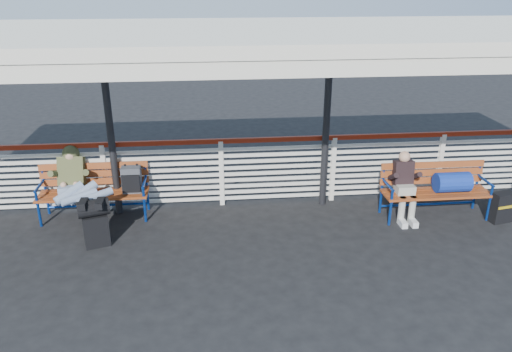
{
  "coord_description": "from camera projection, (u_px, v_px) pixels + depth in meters",
  "views": [
    {
      "loc": [
        -0.21,
        -6.27,
        3.86
      ],
      "look_at": [
        0.52,
        1.0,
        0.89
      ],
      "focal_mm": 35.0,
      "sensor_mm": 36.0,
      "label": 1
    }
  ],
  "objects": [
    {
      "name": "fence",
      "position": [
        221.0,
        170.0,
        8.76
      ],
      "size": [
        12.08,
        0.08,
        1.24
      ],
      "color": "silver",
      "rests_on": "ground"
    },
    {
      "name": "luggage_stack",
      "position": [
        95.0,
        221.0,
        7.5
      ],
      "size": [
        0.51,
        0.38,
        0.76
      ],
      "rotation": [
        0.0,
        0.0,
        0.3
      ],
      "color": "black",
      "rests_on": "ground"
    },
    {
      "name": "ground",
      "position": [
        227.0,
        260.0,
        7.26
      ],
      "size": [
        60.0,
        60.0,
        0.0
      ],
      "primitive_type": "plane",
      "color": "black",
      "rests_on": "ground"
    },
    {
      "name": "bench_left",
      "position": [
        105.0,
        184.0,
        8.35
      ],
      "size": [
        1.8,
        0.56,
        0.92
      ],
      "color": "#A0461E",
      "rests_on": "ground"
    },
    {
      "name": "traveler_man",
      "position": [
        79.0,
        188.0,
        7.96
      ],
      "size": [
        0.93,
        1.56,
        0.77
      ],
      "color": "#7F8CAB",
      "rests_on": "ground"
    },
    {
      "name": "canopy",
      "position": [
        220.0,
        38.0,
        6.91
      ],
      "size": [
        12.6,
        3.6,
        3.16
      ],
      "color": "silver",
      "rests_on": "ground"
    },
    {
      "name": "bench_right",
      "position": [
        443.0,
        184.0,
        8.37
      ],
      "size": [
        1.8,
        0.56,
        0.92
      ],
      "color": "#A0461E",
      "rests_on": "ground"
    },
    {
      "name": "suitcase_side",
      "position": [
        502.0,
        207.0,
        8.3
      ],
      "size": [
        0.41,
        0.29,
        0.52
      ],
      "rotation": [
        0.0,
        0.0,
        0.21
      ],
      "color": "black",
      "rests_on": "ground"
    },
    {
      "name": "companion_person",
      "position": [
        405.0,
        185.0,
        8.3
      ],
      "size": [
        0.32,
        0.66,
        1.15
      ],
      "color": "#ABA99B",
      "rests_on": "ground"
    }
  ]
}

